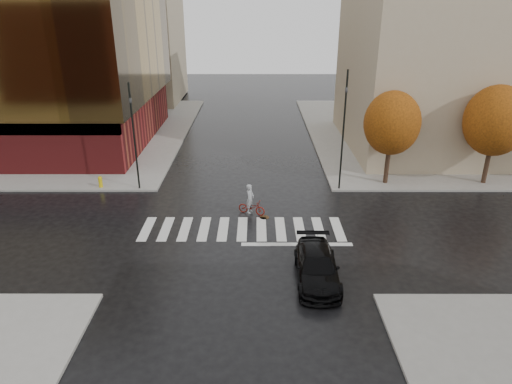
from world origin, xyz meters
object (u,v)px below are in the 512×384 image
at_px(sedan, 317,267).
at_px(traffic_light_nw, 133,130).
at_px(fire_hydrant, 100,181).
at_px(cyclist, 251,204).
at_px(traffic_light_ne, 344,122).

relative_size(sedan, traffic_light_nw, 0.67).
relative_size(sedan, fire_hydrant, 6.05).
height_order(cyclist, traffic_light_ne, traffic_light_ne).
bearing_deg(traffic_light_nw, fire_hydrant, -103.52).
bearing_deg(traffic_light_ne, traffic_light_nw, 4.78).
xyz_separation_m(sedan, fire_hydrant, (-13.64, 11.12, -0.11)).
xyz_separation_m(cyclist, fire_hydrant, (-10.49, 4.00, -0.08)).
height_order(sedan, cyclist, cyclist).
xyz_separation_m(traffic_light_nw, traffic_light_ne, (13.80, 0.00, 0.56)).
xyz_separation_m(sedan, traffic_light_nw, (-10.91, 10.92, 3.55)).
xyz_separation_m(traffic_light_nw, fire_hydrant, (-2.72, 0.20, -3.66)).
distance_m(traffic_light_ne, fire_hydrant, 17.06).
distance_m(sedan, cyclist, 7.79).
height_order(traffic_light_nw, traffic_light_ne, traffic_light_ne).
bearing_deg(cyclist, traffic_light_nw, 86.29).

